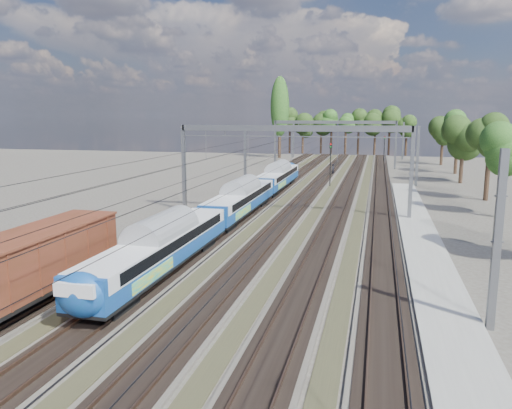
% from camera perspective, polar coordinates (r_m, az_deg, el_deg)
% --- Properties ---
extents(ground, '(220.00, 220.00, 0.00)m').
position_cam_1_polar(ground, '(23.09, -9.22, -15.49)').
color(ground, '#47423A').
rests_on(ground, ground).
extents(track_bed, '(21.00, 130.00, 0.34)m').
position_cam_1_polar(track_bed, '(65.39, 6.25, 1.41)').
color(track_bed, '#47423A').
rests_on(track_bed, ground).
extents(platform, '(3.00, 70.00, 0.30)m').
position_cam_1_polar(platform, '(40.48, 18.55, -4.40)').
color(platform, gray).
rests_on(platform, ground).
extents(catenary, '(25.65, 130.00, 9.00)m').
position_cam_1_polar(catenary, '(72.32, 7.42, 7.24)').
color(catenary, slate).
rests_on(catenary, ground).
extents(tree_belt, '(40.98, 100.30, 11.79)m').
position_cam_1_polar(tree_belt, '(111.18, 13.10, 8.76)').
color(tree_belt, black).
rests_on(tree_belt, ground).
extents(poplar, '(4.40, 4.40, 19.04)m').
position_cam_1_polar(poplar, '(119.33, 2.74, 11.05)').
color(poplar, black).
rests_on(poplar, ground).
extents(emu_train, '(2.63, 55.77, 3.85)m').
position_cam_1_polar(emu_train, '(48.49, -1.80, 1.02)').
color(emu_train, black).
rests_on(emu_train, ground).
extents(freight_boxcar, '(3.08, 14.88, 3.84)m').
position_cam_1_polar(freight_boxcar, '(27.79, -25.80, -6.77)').
color(freight_boxcar, black).
rests_on(freight_boxcar, ground).
extents(worker, '(0.71, 0.83, 1.93)m').
position_cam_1_polar(worker, '(85.03, 8.81, 3.95)').
color(worker, black).
rests_on(worker, ground).
extents(signal_near, '(0.40, 0.36, 6.16)m').
position_cam_1_polar(signal_near, '(71.28, 8.51, 5.15)').
color(signal_near, black).
rests_on(signal_near, ground).
extents(signal_far, '(0.39, 0.36, 5.55)m').
position_cam_1_polar(signal_far, '(112.48, 14.47, 6.53)').
color(signal_far, black).
rests_on(signal_far, ground).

